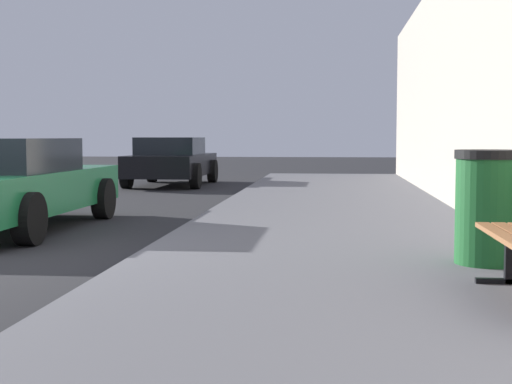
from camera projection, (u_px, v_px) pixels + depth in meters
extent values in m
cube|color=#5B5B60|center=(339.00, 263.00, 7.27)|extent=(4.00, 32.00, 0.15)
cube|color=brown|center=(505.00, 238.00, 5.16)|extent=(0.11, 1.61, 0.04)
cube|color=black|center=(509.00, 255.00, 5.84)|extent=(0.06, 0.06, 0.45)
cube|color=black|center=(508.00, 281.00, 5.86)|extent=(0.50, 0.06, 0.04)
cylinder|color=#195926|center=(490.00, 211.00, 6.75)|extent=(0.60, 0.60, 0.95)
cylinder|color=black|center=(491.00, 154.00, 6.71)|extent=(0.63, 0.63, 0.08)
cube|color=#196638|center=(11.00, 191.00, 10.44)|extent=(1.71, 4.56, 0.55)
cube|color=black|center=(3.00, 155.00, 10.18)|extent=(1.51, 2.05, 0.45)
cylinder|color=black|center=(104.00, 199.00, 11.82)|extent=(0.22, 0.64, 0.64)
cylinder|color=black|center=(29.00, 219.00, 8.92)|extent=(0.22, 0.64, 0.64)
cube|color=black|center=(172.00, 165.00, 19.96)|extent=(1.74, 4.15, 0.55)
cube|color=black|center=(170.00, 146.00, 19.71)|extent=(1.53, 1.87, 0.45)
cylinder|color=black|center=(152.00, 171.00, 21.38)|extent=(0.22, 0.64, 0.64)
cylinder|color=black|center=(213.00, 171.00, 21.20)|extent=(0.22, 0.64, 0.64)
cylinder|color=black|center=(127.00, 176.00, 18.74)|extent=(0.22, 0.64, 0.64)
cylinder|color=black|center=(195.00, 176.00, 18.57)|extent=(0.22, 0.64, 0.64)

